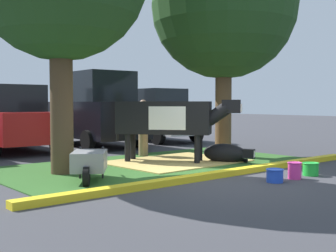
% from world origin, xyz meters
% --- Properties ---
extents(ground_plane, '(80.00, 80.00, 0.00)m').
position_xyz_m(ground_plane, '(0.00, 0.00, 0.00)').
color(ground_plane, '#38383D').
extents(grass_island, '(7.61, 4.06, 0.02)m').
position_xyz_m(grass_island, '(0.40, 2.39, 0.01)').
color(grass_island, '#2D5B23').
rests_on(grass_island, ground).
extents(curb_yellow, '(8.81, 0.24, 0.12)m').
position_xyz_m(curb_yellow, '(0.40, 0.21, 0.06)').
color(curb_yellow, yellow).
rests_on(curb_yellow, ground).
extents(hay_bedding, '(3.28, 2.51, 0.04)m').
position_xyz_m(hay_bedding, '(0.98, 2.38, 0.03)').
color(hay_bedding, tan).
rests_on(hay_bedding, ground).
extents(shade_tree_right, '(3.95, 3.95, 6.09)m').
position_xyz_m(shade_tree_right, '(2.79, 2.46, 4.09)').
color(shade_tree_right, brown).
rests_on(shade_tree_right, ground).
extents(cow_holstein, '(2.26, 2.67, 1.56)m').
position_xyz_m(cow_holstein, '(0.83, 2.50, 1.10)').
color(cow_holstein, black).
rests_on(cow_holstein, ground).
extents(calf_lying, '(0.88, 1.32, 0.48)m').
position_xyz_m(calf_lying, '(1.89, 1.54, 0.24)').
color(calf_lying, black).
rests_on(calf_lying, ground).
extents(person_handler, '(0.53, 0.34, 1.57)m').
position_xyz_m(person_handler, '(1.12, 3.91, 0.84)').
color(person_handler, '#9E7F5B').
rests_on(person_handler, ground).
extents(wheelbarrow, '(1.25, 1.45, 0.63)m').
position_xyz_m(wheelbarrow, '(-2.05, 1.38, 0.39)').
color(wheelbarrow, gray).
rests_on(wheelbarrow, ground).
extents(bucket_blue, '(0.33, 0.33, 0.25)m').
position_xyz_m(bucket_blue, '(0.60, -0.86, 0.13)').
color(bucket_blue, blue).
rests_on(bucket_blue, ground).
extents(bucket_pink, '(0.28, 0.28, 0.33)m').
position_xyz_m(bucket_pink, '(1.19, -0.89, 0.17)').
color(bucket_pink, '#EA3893').
rests_on(bucket_pink, ground).
extents(bucket_green, '(0.34, 0.34, 0.27)m').
position_xyz_m(bucket_green, '(1.80, -0.86, 0.14)').
color(bucket_green, green).
rests_on(bucket_green, ground).
extents(sedan_red, '(2.17, 4.48, 2.02)m').
position_xyz_m(sedan_red, '(-1.11, 7.78, 0.98)').
color(sedan_red, red).
rests_on(sedan_red, ground).
extents(suv_black, '(2.28, 4.68, 2.52)m').
position_xyz_m(suv_black, '(1.72, 7.62, 1.27)').
color(suv_black, black).
rests_on(suv_black, ground).
extents(sedan_silver, '(2.17, 4.48, 2.02)m').
position_xyz_m(sedan_silver, '(4.60, 7.75, 0.98)').
color(sedan_silver, silver).
rests_on(sedan_silver, ground).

